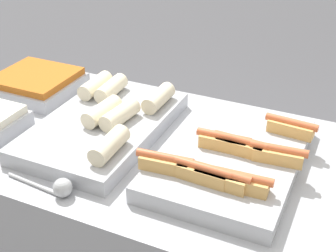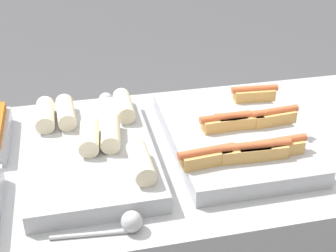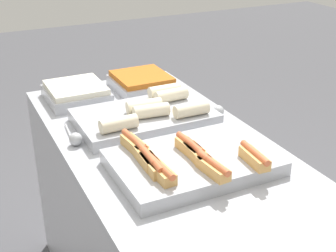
% 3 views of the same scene
% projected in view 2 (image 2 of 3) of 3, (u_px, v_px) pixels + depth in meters
% --- Properties ---
extents(tray_hotdogs, '(0.41, 0.53, 0.10)m').
position_uv_depth(tray_hotdogs, '(234.00, 134.00, 1.36)').
color(tray_hotdogs, '#A8AAB2').
rests_on(tray_hotdogs, counter).
extents(tray_wraps, '(0.34, 0.54, 0.10)m').
position_uv_depth(tray_wraps, '(92.00, 146.00, 1.30)').
color(tray_wraps, '#A8AAB2').
rests_on(tray_wraps, counter).
extents(serving_spoon_near, '(0.21, 0.05, 0.05)m').
position_uv_depth(serving_spoon_near, '(126.00, 223.00, 1.05)').
color(serving_spoon_near, '#B2B5BA').
rests_on(serving_spoon_near, counter).
extents(serving_spoon_far, '(0.22, 0.05, 0.05)m').
position_uv_depth(serving_spoon_far, '(102.00, 101.00, 1.57)').
color(serving_spoon_far, '#B2B5BA').
rests_on(serving_spoon_far, counter).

